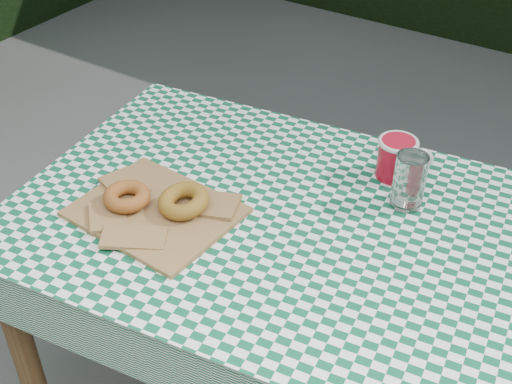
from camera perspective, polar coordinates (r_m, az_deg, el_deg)
table at (r=1.73m, az=2.38°, el=-12.17°), size 1.28×0.93×0.75m
tablecloth at (r=1.46m, az=2.75°, el=-2.46°), size 1.30×0.96×0.01m
paper_bag at (r=1.49m, az=-8.50°, el=-1.57°), size 0.35×0.29×0.02m
bagel_front at (r=1.50m, az=-10.87°, el=-0.37°), size 0.15×0.15×0.03m
bagel_back at (r=1.46m, az=-6.16°, el=-0.75°), size 0.16×0.16×0.04m
coffee_mug at (r=1.60m, az=11.77°, el=2.81°), size 0.24×0.24×0.10m
drinking_glass at (r=1.50m, az=12.83°, el=0.93°), size 0.10×0.10×0.13m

